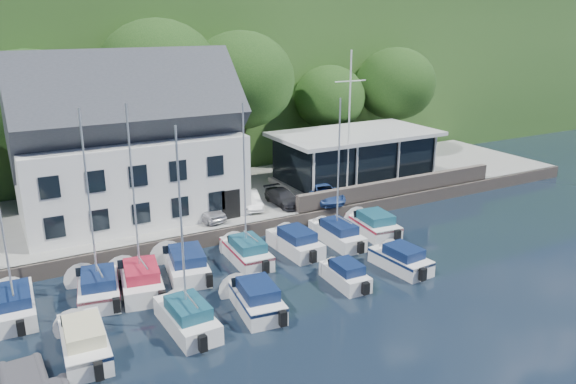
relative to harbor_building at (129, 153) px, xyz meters
name	(u,v)px	position (x,y,z in m)	size (l,w,h in m)	color
ground	(358,307)	(7.00, -16.50, -5.35)	(180.00, 180.00, 0.00)	black
quay	(224,202)	(7.00, 1.00, -4.85)	(60.00, 13.00, 1.00)	gray
quay_face	(261,229)	(7.00, -5.50, -4.85)	(60.00, 0.30, 1.00)	#6D6057
hillside	(98,62)	(7.00, 45.50, 2.65)	(160.00, 75.00, 16.00)	#28481B
field_patch	(136,2)	(15.00, 53.50, 10.80)	(50.00, 30.00, 0.30)	#596A35
harbor_building	(129,153)	(0.00, 0.00, 0.00)	(14.40, 8.20, 8.70)	silver
club_pavilion	(355,157)	(18.00, -0.50, -2.30)	(13.20, 7.20, 4.10)	black
seawall	(400,186)	(19.00, -5.10, -3.75)	(18.00, 0.50, 1.20)	#6D6057
car_silver	(204,210)	(3.90, -3.16, -3.72)	(1.48, 3.68, 1.26)	#BBBBC0
car_white	(249,200)	(7.53, -2.55, -3.77)	(1.24, 3.54, 1.17)	silver
car_dgrey	(283,197)	(9.96, -3.08, -3.80)	(1.53, 3.76, 1.09)	#2A2A2F
car_blue	(323,192)	(12.90, -3.77, -3.67)	(1.57, 3.97, 1.36)	#2C4988
flagpole	(349,126)	(14.98, -3.87, 1.05)	(2.59, 0.20, 10.79)	silver
tree_1	(34,128)	(-5.14, 5.85, 1.13)	(8.02, 8.02, 10.96)	black
tree_2	(161,104)	(4.12, 6.19, 2.13)	(9.49, 9.49, 12.96)	black
tree_3	(242,105)	(10.70, 5.44, 1.66)	(8.79, 8.79, 12.01)	black
tree_4	(329,114)	(19.75, 6.16, 0.09)	(6.49, 6.49, 8.87)	black
tree_5	(395,102)	(26.53, 5.17, 0.81)	(7.55, 7.55, 10.32)	black
boat_r1_0	(2,230)	(-8.19, -9.09, -0.88)	(1.98, 6.50, 8.93)	white
boat_r1_1	(90,214)	(-4.23, -9.24, -0.72)	(2.16, 6.14, 9.26)	white
boat_r1_2	(135,206)	(-2.09, -9.45, -0.61)	(2.19, 6.59, 9.48)	white
boat_r1_3	(186,261)	(0.68, -8.66, -4.59)	(2.25, 6.71, 1.53)	white
boat_r1_4	(245,188)	(4.41, -8.74, -0.80)	(2.00, 6.28, 9.10)	white
boat_r1_5	(295,240)	(7.66, -8.89, -4.58)	(2.01, 6.12, 1.54)	white
boat_r1_6	(338,176)	(10.77, -8.88, -0.87)	(1.80, 6.70, 8.96)	white
boat_r1_7	(373,223)	(13.79, -8.76, -4.59)	(2.23, 5.97, 1.53)	white
boat_r2_0	(84,338)	(-5.79, -14.17, -4.57)	(1.98, 6.54, 1.56)	white
boat_r2_1	(182,236)	(-1.23, -14.37, -0.68)	(1.97, 6.26, 9.33)	white
boat_r2_2	(256,295)	(2.38, -14.26, -4.59)	(2.04, 6.12, 1.53)	white
boat_r2_3	(345,272)	(7.86, -14.09, -4.67)	(1.59, 4.70, 1.36)	white
boat_r2_4	(401,257)	(11.77, -14.04, -4.62)	(1.91, 5.43, 1.46)	white
dinghy_0	(23,378)	(-8.32, -15.34, -5.00)	(1.79, 2.99, 0.70)	#353439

